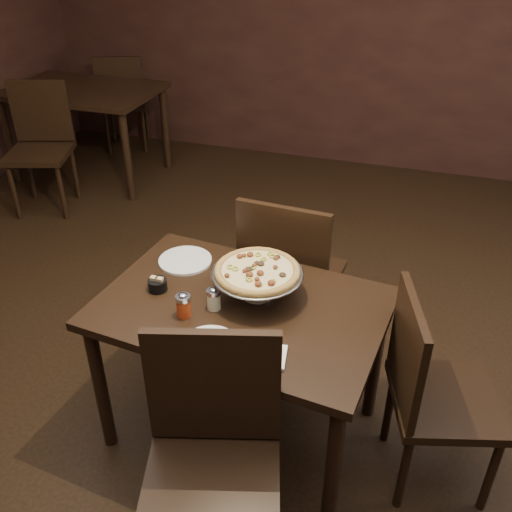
% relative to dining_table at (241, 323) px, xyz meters
% --- Properties ---
extents(room, '(6.04, 7.04, 2.84)m').
position_rel_dining_table_xyz_m(room, '(-0.01, -0.04, 0.76)').
color(room, black).
rests_on(room, ground).
extents(dining_table, '(1.26, 0.91, 0.74)m').
position_rel_dining_table_xyz_m(dining_table, '(0.00, 0.00, 0.00)').
color(dining_table, black).
rests_on(dining_table, ground).
extents(background_table, '(1.28, 0.85, 0.80)m').
position_rel_dining_table_xyz_m(background_table, '(-2.28, 2.42, 0.05)').
color(background_table, black).
rests_on(background_table, ground).
extents(pizza_stand, '(0.39, 0.39, 0.16)m').
position_rel_dining_table_xyz_m(pizza_stand, '(0.05, 0.07, 0.23)').
color(pizza_stand, '#B7B8BF').
rests_on(pizza_stand, dining_table).
extents(parmesan_shaker, '(0.06, 0.06, 0.10)m').
position_rel_dining_table_xyz_m(parmesan_shaker, '(-0.10, -0.06, 0.15)').
color(parmesan_shaker, beige).
rests_on(parmesan_shaker, dining_table).
extents(pepper_flake_shaker, '(0.06, 0.06, 0.11)m').
position_rel_dining_table_xyz_m(pepper_flake_shaker, '(-0.20, -0.14, 0.15)').
color(pepper_flake_shaker, '#982B0D').
rests_on(pepper_flake_shaker, dining_table).
extents(packet_caddy, '(0.08, 0.08, 0.06)m').
position_rel_dining_table_xyz_m(packet_caddy, '(-0.38, -0.01, 0.13)').
color(packet_caddy, black).
rests_on(packet_caddy, dining_table).
extents(napkin_stack, '(0.15, 0.15, 0.01)m').
position_rel_dining_table_xyz_m(napkin_stack, '(0.20, -0.28, 0.10)').
color(napkin_stack, white).
rests_on(napkin_stack, dining_table).
extents(plate_left, '(0.25, 0.25, 0.01)m').
position_rel_dining_table_xyz_m(plate_left, '(-0.36, 0.24, 0.10)').
color(plate_left, white).
rests_on(plate_left, dining_table).
extents(plate_near, '(0.21, 0.21, 0.01)m').
position_rel_dining_table_xyz_m(plate_near, '(-0.03, -0.28, 0.10)').
color(plate_near, white).
rests_on(plate_near, dining_table).
extents(serving_spatula, '(0.14, 0.14, 0.02)m').
position_rel_dining_table_xyz_m(serving_spatula, '(0.06, -0.00, 0.22)').
color(serving_spatula, '#B7B8BF').
rests_on(serving_spatula, pizza_stand).
extents(chair_far, '(0.49, 0.49, 0.99)m').
position_rel_dining_table_xyz_m(chair_far, '(0.07, 0.57, -0.10)').
color(chair_far, black).
rests_on(chair_far, ground).
extents(chair_near, '(0.58, 0.58, 1.00)m').
position_rel_dining_table_xyz_m(chair_near, '(0.10, -0.62, -0.10)').
color(chair_near, black).
rests_on(chair_near, ground).
extents(chair_side, '(0.53, 0.53, 0.93)m').
position_rel_dining_table_xyz_m(chair_side, '(0.81, -0.01, -0.14)').
color(chair_side, black).
rests_on(chair_side, ground).
extents(bg_chair_far, '(0.57, 0.57, 0.94)m').
position_rel_dining_table_xyz_m(bg_chair_far, '(-2.29, 3.09, -0.13)').
color(bg_chair_far, black).
rests_on(bg_chair_far, ground).
extents(bg_chair_near, '(0.58, 0.58, 1.00)m').
position_rel_dining_table_xyz_m(bg_chair_near, '(-2.30, 1.78, -0.10)').
color(bg_chair_near, black).
rests_on(bg_chair_near, ground).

